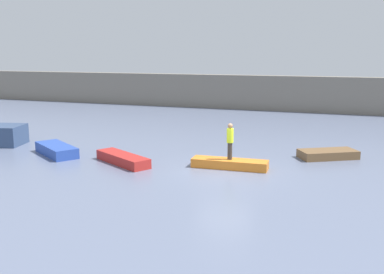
{
  "coord_description": "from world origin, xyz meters",
  "views": [
    {
      "loc": [
        5.07,
        -18.47,
        5.34
      ],
      "look_at": [
        -2.88,
        3.56,
        0.78
      ],
      "focal_mm": 40.72,
      "sensor_mm": 36.0,
      "label": 1
    }
  ],
  "objects_px": {
    "rowboat_orange": "(230,164)",
    "person_hiviz_shirt": "(230,139)",
    "rowboat_red": "(123,159)",
    "rowboat_brown": "(328,154)",
    "rowboat_blue": "(56,150)"
  },
  "relations": [
    {
      "from": "rowboat_orange",
      "to": "rowboat_brown",
      "type": "distance_m",
      "value": 5.56
    },
    {
      "from": "rowboat_red",
      "to": "rowboat_orange",
      "type": "bearing_deg",
      "value": 39.56
    },
    {
      "from": "rowboat_red",
      "to": "person_hiviz_shirt",
      "type": "bearing_deg",
      "value": 39.56
    },
    {
      "from": "rowboat_blue",
      "to": "rowboat_brown",
      "type": "height_order",
      "value": "rowboat_blue"
    },
    {
      "from": "rowboat_blue",
      "to": "rowboat_red",
      "type": "distance_m",
      "value": 4.23
    },
    {
      "from": "rowboat_red",
      "to": "rowboat_orange",
      "type": "distance_m",
      "value": 5.22
    },
    {
      "from": "rowboat_orange",
      "to": "person_hiviz_shirt",
      "type": "distance_m",
      "value": 1.16
    },
    {
      "from": "rowboat_red",
      "to": "rowboat_brown",
      "type": "distance_m",
      "value": 10.42
    },
    {
      "from": "rowboat_brown",
      "to": "rowboat_blue",
      "type": "bearing_deg",
      "value": 166.24
    },
    {
      "from": "rowboat_blue",
      "to": "rowboat_red",
      "type": "bearing_deg",
      "value": 26.81
    },
    {
      "from": "rowboat_orange",
      "to": "rowboat_brown",
      "type": "height_order",
      "value": "rowboat_brown"
    },
    {
      "from": "person_hiviz_shirt",
      "to": "rowboat_red",
      "type": "bearing_deg",
      "value": -169.52
    },
    {
      "from": "rowboat_orange",
      "to": "person_hiviz_shirt",
      "type": "bearing_deg",
      "value": -93.97
    },
    {
      "from": "rowboat_orange",
      "to": "rowboat_red",
      "type": "bearing_deg",
      "value": -172.6
    },
    {
      "from": "rowboat_orange",
      "to": "person_hiviz_shirt",
      "type": "xyz_separation_m",
      "value": [
        -0.0,
        -0.0,
        1.16
      ]
    }
  ]
}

